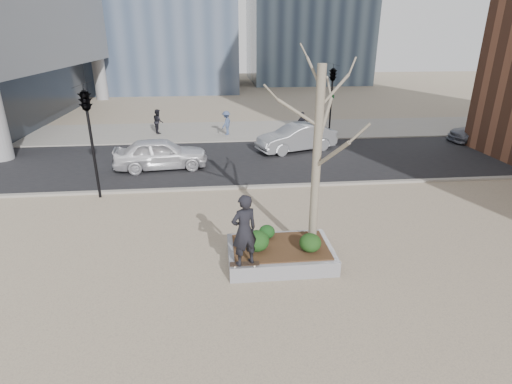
{
  "coord_description": "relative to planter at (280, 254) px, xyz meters",
  "views": [
    {
      "loc": [
        -0.73,
        -9.97,
        6.17
      ],
      "look_at": [
        0.5,
        2.0,
        1.4
      ],
      "focal_mm": 28.0,
      "sensor_mm": 36.0,
      "label": 1
    }
  ],
  "objects": [
    {
      "name": "shrub_right",
      "position": [
        0.78,
        -0.35,
        0.53
      ],
      "size": [
        0.61,
        0.61,
        0.52
      ],
      "primitive_type": "ellipsoid",
      "color": "#133C13",
      "rests_on": "planter_mulch"
    },
    {
      "name": "traffic_light_near",
      "position": [
        -6.5,
        5.6,
        2.02
      ],
      "size": [
        0.6,
        2.48,
        4.5
      ],
      "primitive_type": null,
      "color": "black",
      "rests_on": "ground"
    },
    {
      "name": "street",
      "position": [
        -1.0,
        10.0,
        -0.21
      ],
      "size": [
        60.0,
        8.0,
        0.02
      ],
      "primitive_type": "cube",
      "color": "black",
      "rests_on": "ground"
    },
    {
      "name": "car_silver",
      "position": [
        2.77,
        11.61,
        0.54
      ],
      "size": [
        4.77,
        2.97,
        1.48
      ],
      "primitive_type": "imported",
      "rotation": [
        0.0,
        0.0,
        5.05
      ],
      "color": "#9B9EA3",
      "rests_on": "street"
    },
    {
      "name": "planter",
      "position": [
        0.0,
        0.0,
        0.0
      ],
      "size": [
        3.0,
        2.0,
        0.45
      ],
      "primitive_type": "cube",
      "color": "gray",
      "rests_on": "ground"
    },
    {
      "name": "ground",
      "position": [
        -1.0,
        0.0,
        -0.23
      ],
      "size": [
        120.0,
        120.0,
        0.0
      ],
      "primitive_type": "plane",
      "color": "tan",
      "rests_on": "ground"
    },
    {
      "name": "skateboard",
      "position": [
        -1.1,
        -0.88,
        0.26
      ],
      "size": [
        0.78,
        0.22,
        0.08
      ],
      "primitive_type": null,
      "rotation": [
        0.0,
        0.0,
        -0.02
      ],
      "color": "black",
      "rests_on": "planter"
    },
    {
      "name": "skateboarder",
      "position": [
        -1.1,
        -0.88,
        1.28
      ],
      "size": [
        0.84,
        0.71,
        1.96
      ],
      "primitive_type": "imported",
      "rotation": [
        0.0,
        0.0,
        3.55
      ],
      "color": "black",
      "rests_on": "skateboard"
    },
    {
      "name": "planter_mulch",
      "position": [
        0.0,
        0.0,
        0.25
      ],
      "size": [
        2.7,
        1.7,
        0.04
      ],
      "primitive_type": "cube",
      "color": "#382314",
      "rests_on": "planter"
    },
    {
      "name": "car_third",
      "position": [
        14.62,
        12.4,
        0.43
      ],
      "size": [
        4.41,
        1.82,
        1.28
      ],
      "primitive_type": "imported",
      "rotation": [
        0.0,
        0.0,
        4.72
      ],
      "color": "#585964",
      "rests_on": "street"
    },
    {
      "name": "far_sidewalk",
      "position": [
        -1.0,
        17.0,
        -0.21
      ],
      "size": [
        60.0,
        6.0,
        0.02
      ],
      "primitive_type": "cube",
      "color": "gray",
      "rests_on": "ground"
    },
    {
      "name": "pedestrian_b",
      "position": [
        -1.02,
        15.84,
        0.57
      ],
      "size": [
        0.96,
        1.15,
        1.55
      ],
      "primitive_type": "imported",
      "rotation": [
        0.0,
        0.0,
        4.25
      ],
      "color": "#404F73",
      "rests_on": "far_sidewalk"
    },
    {
      "name": "traffic_light_far",
      "position": [
        5.5,
        14.6,
        2.02
      ],
      "size": [
        0.6,
        2.48,
        4.5
      ],
      "primitive_type": null,
      "color": "black",
      "rests_on": "ground"
    },
    {
      "name": "shrub_left",
      "position": [
        -0.7,
        -0.16,
        0.56
      ],
      "size": [
        0.7,
        0.7,
        0.59
      ],
      "primitive_type": "ellipsoid",
      "color": "#153611",
      "rests_on": "planter_mulch"
    },
    {
      "name": "pedestrian_a",
      "position": [
        -5.48,
        16.7,
        0.59
      ],
      "size": [
        0.78,
        0.9,
        1.59
      ],
      "primitive_type": "imported",
      "rotation": [
        0.0,
        0.0,
        1.83
      ],
      "color": "black",
      "rests_on": "far_sidewalk"
    },
    {
      "name": "pedestrian_c",
      "position": [
        3.81,
        14.89,
        0.58
      ],
      "size": [
        1.0,
        0.72,
        1.57
      ],
      "primitive_type": "imported",
      "rotation": [
        0.0,
        0.0,
        3.55
      ],
      "color": "black",
      "rests_on": "far_sidewalk"
    },
    {
      "name": "police_car",
      "position": [
        -4.42,
        9.1,
        0.55
      ],
      "size": [
        4.61,
        2.24,
        1.51
      ],
      "primitive_type": "imported",
      "rotation": [
        0.0,
        0.0,
        1.68
      ],
      "color": "white",
      "rests_on": "street"
    },
    {
      "name": "sycamore_tree",
      "position": [
        1.0,
        0.3,
        3.56
      ],
      "size": [
        2.8,
        2.8,
        6.6
      ],
      "primitive_type": null,
      "color": "gray",
      "rests_on": "planter_mulch"
    },
    {
      "name": "shrub_middle",
      "position": [
        -0.32,
        0.54,
        0.47
      ],
      "size": [
        0.48,
        0.48,
        0.41
      ],
      "primitive_type": "ellipsoid",
      "color": "#123913",
      "rests_on": "planter_mulch"
    }
  ]
}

